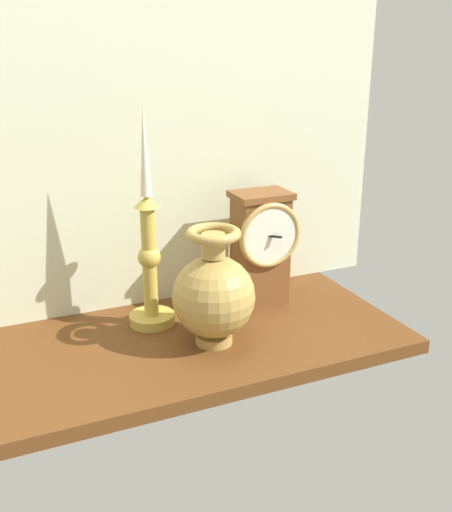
# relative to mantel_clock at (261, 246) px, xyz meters

# --- Properties ---
(ground_plane) EXTENTS (1.00, 0.36, 0.02)m
(ground_plane) POSITION_rel_mantel_clock_xyz_m (-0.31, -0.09, -0.13)
(ground_plane) COLOR #5C3315
(back_wall) EXTENTS (1.20, 0.02, 0.65)m
(back_wall) POSITION_rel_mantel_clock_xyz_m (-0.31, 0.10, 0.21)
(back_wall) COLOR beige
(back_wall) RESTS_ON ground_plane
(mantel_clock) EXTENTS (0.12, 0.10, 0.22)m
(mantel_clock) POSITION_rel_mantel_clock_xyz_m (0.00, 0.00, 0.00)
(mantel_clock) COLOR brown
(mantel_clock) RESTS_ON ground_plane
(candlestick_tall_left) EXTENTS (0.08, 0.08, 0.39)m
(candlestick_tall_left) POSITION_rel_mantel_clock_xyz_m (-0.22, -0.01, 0.01)
(candlestick_tall_left) COLOR gold
(candlestick_tall_left) RESTS_ON ground_plane
(brass_vase_bulbous) EXTENTS (0.14, 0.14, 0.20)m
(brass_vase_bulbous) POSITION_rel_mantel_clock_xyz_m (-0.15, -0.12, -0.03)
(brass_vase_bulbous) COLOR #AE8D45
(brass_vase_bulbous) RESTS_ON ground_plane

